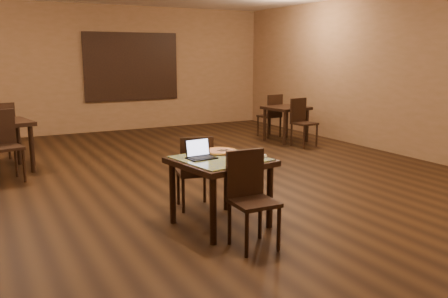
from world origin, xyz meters
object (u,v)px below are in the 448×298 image
other_table_b (1,130)px  other_table_b_chair_far (0,130)px  tiled_table (220,167)px  other_table_a (286,113)px  other_table_a_chair_near (302,119)px  other_table_a_chair_far (272,113)px  chair_main_near (250,193)px  chair_main_far (195,168)px  other_table_b_chair_near (2,141)px  laptop (200,153)px  pizza_pan (220,152)px

other_table_b → other_table_b_chair_far: other_table_b_chair_far is taller
tiled_table → other_table_a: bearing=37.4°
other_table_a_chair_near → other_table_a_chair_far: same height
other_table_a_chair_near → other_table_a_chair_far: 1.13m
chair_main_near → chair_main_far: size_ratio=1.04×
tiled_table → other_table_a: 5.31m
chair_main_far → other_table_a: size_ratio=1.01×
other_table_a → other_table_b_chair_far: other_table_b_chair_far is taller
chair_main_far → other_table_a_chair_near: bearing=-130.7°
other_table_a → other_table_b_chair_near: other_table_b_chair_near is taller
other_table_b_chair_far → other_table_a_chair_near: bearing=157.6°
chair_main_far → other_table_a_chair_far: 5.29m
chair_main_near → other_table_a_chair_near: size_ratio=0.97×
other_table_b → other_table_a: bearing=-10.3°
tiled_table → other_table_a_chair_near: 4.91m
other_table_a_chair_far → other_table_b_chair_near: other_table_b_chair_near is taller
chair_main_near → other_table_a: 5.78m
other_table_b_chair_near → laptop: bearing=-71.4°
other_table_a → other_table_b_chair_far: size_ratio=0.85×
other_table_a_chair_near → other_table_b: 5.58m
chair_main_far → other_table_b_chair_far: size_ratio=0.86×
other_table_a_chair_near → other_table_b_chair_near: (-5.58, -0.16, 0.05)m
other_table_a_chair_far → other_table_b: bearing=-0.7°
pizza_pan → other_table_b_chair_far: other_table_b_chair_far is taller
chair_main_far → laptop: (-0.18, -0.53, 0.30)m
other_table_a_chair_far → other_table_b: size_ratio=0.95×
pizza_pan → other_table_a: size_ratio=0.38×
tiled_table → other_table_b_chair_far: bearing=104.0°
tiled_table → pizza_pan: 0.29m
pizza_pan → chair_main_far: bearing=109.8°
other_table_a_chair_far → other_table_b: other_table_a_chair_far is taller
tiled_table → other_table_b_chair_near: 3.74m
tiled_table → chair_main_near: (0.00, -0.62, -0.13)m
laptop → tiled_table: bearing=-32.0°
other_table_a_chair_far → pizza_pan: bearing=42.8°
laptop → other_table_a_chair_far: size_ratio=0.32×
pizza_pan → chair_main_near: bearing=-97.8°
chair_main_near → other_table_b: 4.83m
chair_main_far → other_table_b: bearing=-46.0°
laptop → other_table_b_chair_far: 4.65m
other_table_a_chair_near → other_table_a_chair_far: size_ratio=1.00×
tiled_table → other_table_a_chair_near: (3.60, 3.33, -0.11)m
chair_main_near → other_table_b_chair_near: other_table_b_chair_near is taller
chair_main_far → other_table_a_chair_far: other_table_a_chair_far is taller
tiled_table → other_table_b: (-1.96, 3.79, 0.02)m
chair_main_near → chair_main_far: chair_main_near is taller
chair_main_far → other_table_b_chair_near: bearing=-40.0°
pizza_pan → other_table_b: 4.12m
chair_main_far → other_table_b_chair_far: bearing=-50.6°
other_table_a_chair_near → chair_main_far: bearing=-150.7°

